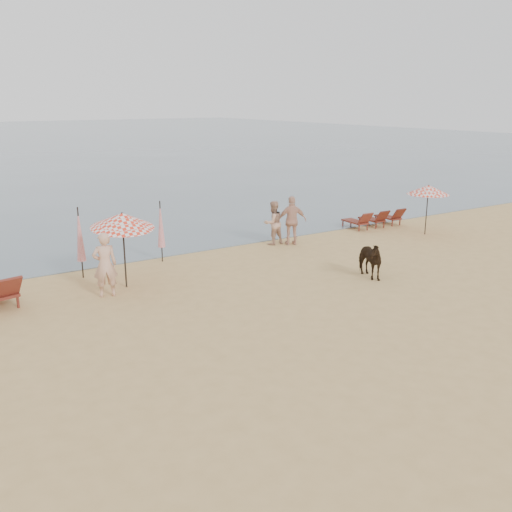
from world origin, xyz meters
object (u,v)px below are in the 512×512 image
Objects in this scene: umbrella_closed_right at (161,225)px; beachgoer_left at (105,265)px; umbrella_closed_left at (80,235)px; beachgoer_right_b at (292,221)px; umbrella_open_right at (428,190)px; beachgoer_right_a at (273,223)px; umbrella_open_left_b at (122,220)px; cow at (368,259)px; lounger_cluster_right at (375,218)px.

umbrella_closed_right is 3.84m from beachgoer_left.
umbrella_closed_left is 8.23m from beachgoer_right_b.
umbrella_open_right is at bearing -11.03° from umbrella_closed_right.
umbrella_open_right reaches higher than beachgoer_left.
beachgoer_right_b is at bearing 176.08° from umbrella_open_right.
beachgoer_right_a is at bearing -0.86° from umbrella_closed_right.
umbrella_open_left_b reaches higher than umbrella_open_right.
umbrella_open_right is (13.20, -0.12, -0.18)m from umbrella_open_left_b.
umbrella_closed_right is at bearing -127.62° from beachgoer_left.
umbrella_closed_right is (2.92, 0.38, -0.09)m from umbrella_closed_left.
umbrella_closed_left reaches higher than cow.
beachgoer_right_b is (8.16, 2.01, 0.01)m from beachgoer_left.
umbrella_open_left_b reaches higher than lounger_cluster_right.
umbrella_closed_right is at bearing 7.38° from umbrella_closed_left.
beachgoer_right_a is (4.70, -0.07, -0.47)m from umbrella_closed_right.
umbrella_open_left_b is 7.75m from cow.
umbrella_closed_left is at bearing 159.98° from cow.
umbrella_open_right is 6.82m from beachgoer_right_a.
cow is 0.85× the size of beachgoer_right_a.
beachgoer_right_a is 0.75m from beachgoer_right_b.
beachgoer_left reaches higher than cow.
lounger_cluster_right is at bearing -157.98° from beachgoer_left.
umbrella_closed_right is 1.49× the size of cow.
umbrella_open_left_b is 1.25× the size of beachgoer_right_b.
beachgoer_right_a is at bearing -176.67° from lounger_cluster_right.
beachgoer_right_b is at bearing 96.51° from cow.
umbrella_open_right is at bearing -170.93° from beachgoer_right_b.
beachgoer_right_b is at bearing -5.68° from umbrella_closed_right.
umbrella_closed_right is at bearing 25.72° from umbrella_open_left_b.
umbrella_open_right reaches higher than beachgoer_right_b.
beachgoer_right_a is at bearing -12.91° from beachgoer_right_b.
beachgoer_right_b is at bearing -7.06° from umbrella_open_left_b.
umbrella_open_left_b is 13.20m from umbrella_open_right.
beachgoer_left is (-7.65, 2.77, 0.34)m from cow.
umbrella_open_left_b is 1.26× the size of beachgoer_left.
umbrella_open_left_b reaches higher than cow.
beachgoer_left is at bearing 16.40° from beachgoer_right_a.
umbrella_closed_left reaches higher than umbrella_open_right.
umbrella_closed_right reaches higher than beachgoer_left.
umbrella_open_right is 0.97× the size of umbrella_closed_right.
beachgoer_left is at bearing -88.39° from umbrella_closed_left.
beachgoer_right_b is at bearing -171.38° from lounger_cluster_right.
lounger_cluster_right is 1.34× the size of beachgoer_right_b.
umbrella_closed_right reaches higher than beachgoer_right_a.
umbrella_open_right is 7.17m from cow.
beachgoer_left is (-0.77, -0.48, -1.13)m from umbrella_open_left_b.
umbrella_open_left_b is 1.65× the size of cow.
umbrella_closed_right is 5.33m from beachgoer_right_b.
lounger_cluster_right is 1.22× the size of umbrella_open_right.
beachgoer_right_b reaches higher than cow.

